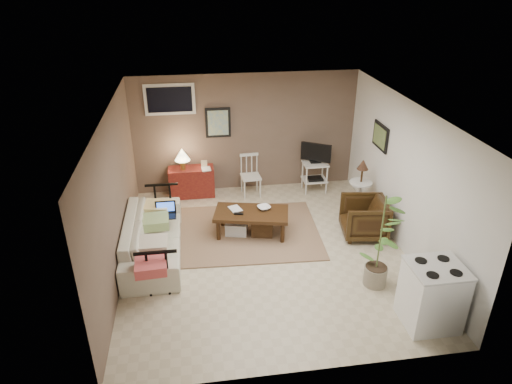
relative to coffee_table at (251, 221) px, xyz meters
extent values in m
plane|color=#C1B293|center=(0.16, -0.57, -0.27)|extent=(5.00, 5.00, 0.00)
cube|color=black|center=(-0.39, 1.90, 1.18)|extent=(0.50, 0.03, 0.60)
cube|color=black|center=(2.38, 0.48, 1.25)|extent=(0.03, 0.60, 0.45)
cube|color=silver|center=(-1.29, 1.90, 1.68)|extent=(0.96, 0.03, 0.60)
cube|color=#80604A|center=(-0.06, 0.07, -0.25)|extent=(2.58, 2.11, 0.02)
cube|color=#39260F|center=(0.01, 0.00, 0.15)|extent=(1.37, 0.91, 0.06)
cylinder|color=#39260F|center=(-0.57, -0.12, -0.07)|extent=(0.07, 0.07, 0.40)
cylinder|color=#39260F|center=(0.49, -0.35, -0.07)|extent=(0.07, 0.07, 0.40)
cylinder|color=#39260F|center=(-0.47, 0.35, -0.07)|extent=(0.07, 0.07, 0.40)
cylinder|color=#39260F|center=(0.59, 0.11, -0.07)|extent=(0.07, 0.07, 0.40)
cube|color=black|center=(-0.22, -0.06, 0.20)|extent=(0.16, 0.09, 0.02)
cube|color=#452C18|center=(0.19, -0.04, -0.12)|extent=(0.43, 0.39, 0.27)
cube|color=silver|center=(-0.25, 0.05, -0.14)|extent=(0.43, 0.39, 0.23)
imported|color=beige|center=(-1.64, -0.35, 0.17)|extent=(0.65, 2.21, 0.86)
cube|color=black|center=(-1.43, -0.03, 0.23)|extent=(0.34, 0.23, 0.02)
cube|color=black|center=(-1.43, 0.09, 0.35)|extent=(0.34, 0.02, 0.21)
cube|color=blue|center=(-1.43, 0.08, 0.35)|extent=(0.29, 0.00, 0.17)
cube|color=maroon|center=(-0.98, 1.69, 0.04)|extent=(0.90, 0.40, 0.60)
cylinder|color=olive|center=(-1.13, 1.65, 0.44)|extent=(0.10, 0.10, 0.20)
cone|color=#FFF5B7|center=(-1.13, 1.65, 0.66)|extent=(0.30, 0.30, 0.24)
cube|color=tan|center=(-0.71, 1.71, 0.41)|extent=(0.12, 0.02, 0.15)
cube|color=silver|center=(0.21, 1.55, 0.13)|extent=(0.40, 0.40, 0.04)
cylinder|color=silver|center=(0.06, 1.38, -0.08)|extent=(0.03, 0.03, 0.38)
cylinder|color=silver|center=(0.38, 1.40, -0.08)|extent=(0.03, 0.03, 0.38)
cylinder|color=silver|center=(0.04, 1.70, -0.08)|extent=(0.03, 0.03, 0.38)
cylinder|color=silver|center=(0.36, 1.72, -0.08)|extent=(0.03, 0.03, 0.38)
cube|color=silver|center=(0.20, 1.72, 0.54)|extent=(0.38, 0.06, 0.05)
cube|color=silver|center=(1.54, 1.54, 0.34)|extent=(0.49, 0.40, 0.04)
cube|color=silver|center=(1.54, 1.54, -0.02)|extent=(0.49, 0.40, 0.03)
cylinder|color=silver|center=(1.32, 1.37, 0.05)|extent=(0.03, 0.03, 0.62)
cylinder|color=silver|center=(1.75, 1.37, 0.05)|extent=(0.03, 0.03, 0.62)
cylinder|color=silver|center=(1.32, 1.71, 0.05)|extent=(0.03, 0.03, 0.62)
cylinder|color=silver|center=(1.75, 1.71, 0.05)|extent=(0.03, 0.03, 0.62)
cube|color=black|center=(1.54, 1.54, 0.38)|extent=(0.22, 0.12, 0.03)
cube|color=black|center=(1.54, 1.54, 0.59)|extent=(0.56, 0.36, 0.37)
cube|color=#DFA957|center=(1.54, 1.54, 0.59)|extent=(0.46, 0.28, 0.30)
cube|color=black|center=(1.54, 1.50, 0.00)|extent=(0.31, 0.22, 0.09)
cylinder|color=silver|center=(2.10, 0.44, -0.25)|extent=(0.29, 0.29, 0.03)
cylinder|color=silver|center=(2.10, 0.44, 0.07)|extent=(0.06, 0.06, 0.62)
cylinder|color=silver|center=(2.10, 0.44, 0.39)|extent=(0.41, 0.41, 0.03)
cylinder|color=#30200D|center=(2.10, 0.44, 0.54)|extent=(0.04, 0.04, 0.27)
cone|color=#382216|center=(2.10, 0.44, 0.75)|extent=(0.21, 0.21, 0.19)
imported|color=#30200D|center=(1.92, -0.30, 0.11)|extent=(0.78, 0.82, 0.75)
cylinder|color=gray|center=(1.62, -1.64, -0.12)|extent=(0.33, 0.33, 0.30)
cylinder|color=#4C602D|center=(1.62, -1.64, 0.62)|extent=(0.02, 0.02, 1.16)
cube|color=white|center=(2.00, -2.51, 0.16)|extent=(0.66, 0.62, 0.85)
cube|color=silver|center=(2.00, -2.51, 0.60)|extent=(0.68, 0.64, 0.03)
cylinder|color=black|center=(1.85, -2.66, 0.62)|extent=(0.15, 0.15, 0.01)
cylinder|color=black|center=(2.16, -2.66, 0.62)|extent=(0.15, 0.15, 0.01)
cylinder|color=black|center=(1.85, -2.35, 0.62)|extent=(0.15, 0.15, 0.01)
cylinder|color=black|center=(2.16, -2.35, 0.62)|extent=(0.15, 0.15, 0.01)
imported|color=#39260F|center=(0.24, 0.07, 0.29)|extent=(0.23, 0.11, 0.22)
imported|color=#39260F|center=(-0.34, 0.10, 0.31)|extent=(0.18, 0.08, 0.25)
imported|color=#39260F|center=(-0.77, 1.56, 0.45)|extent=(0.18, 0.04, 0.24)
camera|label=1|loc=(-0.90, -6.77, 3.97)|focal=32.00mm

